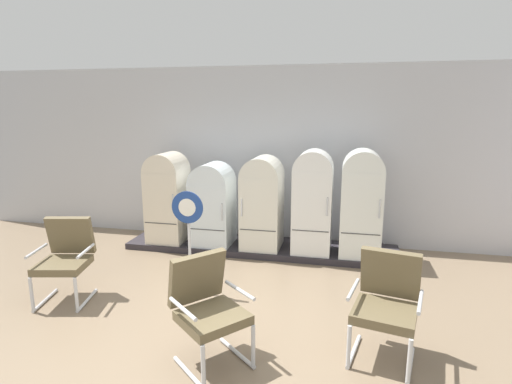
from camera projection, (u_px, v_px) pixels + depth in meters
The scene contains 12 objects.
ground at pixel (198, 356), 3.95m from camera, with size 12.00×10.00×0.05m, color #7E6A53.
back_wall at pixel (268, 155), 7.12m from camera, with size 11.76×0.12×3.07m.
display_plinth at pixel (261, 247), 6.82m from camera, with size 4.53×0.95×0.10m, color #2A262C.
refrigerator_0 at pixel (168, 195), 6.88m from camera, with size 0.61×0.67×1.53m.
refrigerator_1 at pixel (213, 202), 6.73m from camera, with size 0.66×0.68×1.38m.
refrigerator_2 at pixel (262, 200), 6.56m from camera, with size 0.63×0.72×1.50m.
refrigerator_3 at pixel (313, 198), 6.32m from camera, with size 0.60×0.62×1.63m.
refrigerator_4 at pixel (361, 200), 6.20m from camera, with size 0.62×0.70×1.65m.
armchair_left at pixel (66, 255), 4.99m from camera, with size 0.72×0.76×1.03m.
armchair_right at pixel (386, 300), 3.83m from camera, with size 0.72×0.76×1.03m.
armchair_center at pixel (207, 304), 3.74m from camera, with size 0.86×0.85×1.03m.
sign_stand at pixel (189, 246), 5.18m from camera, with size 0.41×0.32×1.35m.
Camera 1 is at (1.32, -3.33, 2.37)m, focal length 28.22 mm.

